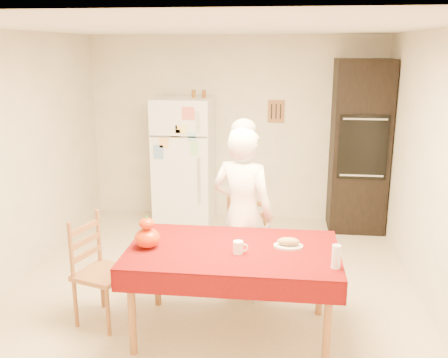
% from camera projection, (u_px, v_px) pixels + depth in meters
% --- Properties ---
extents(floor, '(4.50, 4.50, 0.00)m').
position_uv_depth(floor, '(213.00, 287.00, 5.01)').
color(floor, '#C1AA8B').
rests_on(floor, ground).
extents(room_shell, '(4.02, 4.52, 2.51)m').
position_uv_depth(room_shell, '(212.00, 127.00, 4.60)').
color(room_shell, beige).
rests_on(room_shell, ground).
extents(refrigerator, '(0.75, 0.74, 1.70)m').
position_uv_depth(refrigerator, '(184.00, 162.00, 6.68)').
color(refrigerator, white).
rests_on(refrigerator, floor).
extents(oven_cabinet, '(0.70, 0.62, 2.20)m').
position_uv_depth(oven_cabinet, '(359.00, 147.00, 6.39)').
color(oven_cabinet, black).
rests_on(oven_cabinet, floor).
extents(dining_table, '(1.70, 1.00, 0.76)m').
position_uv_depth(dining_table, '(233.00, 256.00, 4.04)').
color(dining_table, brown).
rests_on(dining_table, floor).
extents(chair_far, '(0.44, 0.42, 0.95)m').
position_uv_depth(chair_far, '(246.00, 239.00, 4.90)').
color(chair_far, brown).
rests_on(chair_far, floor).
extents(chair_left, '(0.51, 0.52, 0.95)m').
position_uv_depth(chair_left, '(97.00, 266.00, 4.29)').
color(chair_left, brown).
rests_on(chair_left, floor).
extents(seated_woman, '(0.71, 0.58, 1.67)m').
position_uv_depth(seated_woman, '(243.00, 214.00, 4.62)').
color(seated_woman, white).
rests_on(seated_woman, floor).
extents(coffee_mug, '(0.08, 0.08, 0.10)m').
position_uv_depth(coffee_mug, '(238.00, 247.00, 3.91)').
color(coffee_mug, white).
rests_on(coffee_mug, dining_table).
extents(pumpkin_lower, '(0.21, 0.21, 0.16)m').
position_uv_depth(pumpkin_lower, '(147.00, 238.00, 4.02)').
color(pumpkin_lower, '#CF3D04').
rests_on(pumpkin_lower, dining_table).
extents(pumpkin_upper, '(0.12, 0.12, 0.09)m').
position_uv_depth(pumpkin_upper, '(147.00, 224.00, 3.99)').
color(pumpkin_upper, '#C94304').
rests_on(pumpkin_upper, pumpkin_lower).
extents(wine_glass, '(0.07, 0.07, 0.18)m').
position_uv_depth(wine_glass, '(336.00, 257.00, 3.64)').
color(wine_glass, silver).
rests_on(wine_glass, dining_table).
extents(bread_plate, '(0.24, 0.24, 0.02)m').
position_uv_depth(bread_plate, '(288.00, 246.00, 4.04)').
color(bread_plate, silver).
rests_on(bread_plate, dining_table).
extents(bread_loaf, '(0.18, 0.10, 0.06)m').
position_uv_depth(bread_loaf, '(288.00, 241.00, 4.03)').
color(bread_loaf, tan).
rests_on(bread_loaf, bread_plate).
extents(spice_jar_left, '(0.05, 0.05, 0.10)m').
position_uv_depth(spice_jar_left, '(194.00, 94.00, 6.48)').
color(spice_jar_left, brown).
rests_on(spice_jar_left, refrigerator).
extents(spice_jar_mid, '(0.05, 0.05, 0.10)m').
position_uv_depth(spice_jar_mid, '(194.00, 94.00, 6.48)').
color(spice_jar_mid, brown).
rests_on(spice_jar_mid, refrigerator).
extents(spice_jar_right, '(0.05, 0.05, 0.10)m').
position_uv_depth(spice_jar_right, '(204.00, 94.00, 6.46)').
color(spice_jar_right, brown).
rests_on(spice_jar_right, refrigerator).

